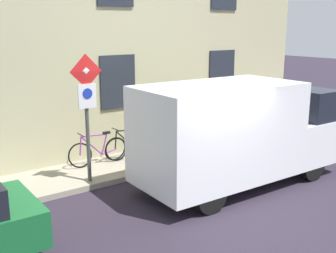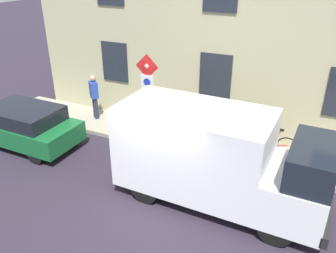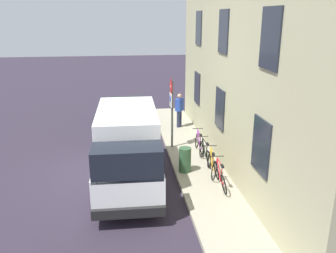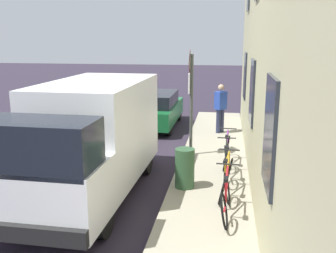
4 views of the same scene
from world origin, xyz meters
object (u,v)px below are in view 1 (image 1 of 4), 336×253
Objects in this scene: sign_post_stacked at (87,101)px; bicycle_purple at (98,151)px; bicycle_red at (188,134)px; litter_bin at (172,145)px; bicycle_black at (131,144)px; bicycle_orange at (161,139)px; delivery_van at (237,131)px.

sign_post_stacked is 1.69× the size of bicycle_purple.
bicycle_red and bicycle_purple have the same top height.
bicycle_red is 3.08m from bicycle_purple.
bicycle_purple is at bearing 62.22° from litter_bin.
sign_post_stacked is 2.06m from bicycle_purple.
bicycle_black is at bearing 2.42° from bicycle_red.
bicycle_purple is at bearing 6.53° from bicycle_orange.
bicycle_red is at bearing -177.44° from bicycle_purple.
sign_post_stacked is 3.22× the size of litter_bin.
bicycle_purple is (1.07, -0.76, -1.58)m from sign_post_stacked.
sign_post_stacked reaches higher than bicycle_red.
sign_post_stacked is 1.69× the size of bicycle_red.
litter_bin is at bearing 154.78° from bicycle_purple.
bicycle_red is 1.00× the size of bicycle_black.
delivery_van reaches higher than bicycle_black.
bicycle_orange and bicycle_black have the same top height.
bicycle_orange is at bearing 2.38° from bicycle_red.
bicycle_purple is at bearing -35.41° from sign_post_stacked.
delivery_van reaches higher than bicycle_purple.
bicycle_purple is 1.90× the size of litter_bin.
bicycle_orange is 0.98m from litter_bin.
bicycle_black is 1.90× the size of litter_bin.
bicycle_red is (2.98, -0.89, -0.82)m from delivery_van.
bicycle_red is at bearing -74.46° from sign_post_stacked.
sign_post_stacked is 2.61m from bicycle_black.
bicycle_orange is 1.91× the size of litter_bin.
delivery_van is 3.30m from bicycle_black.
bicycle_orange is at bearing 178.73° from bicycle_black.
sign_post_stacked is 1.70× the size of bicycle_black.
bicycle_black is (2.98, 1.16, -0.82)m from delivery_van.
bicycle_red is (1.07, -3.84, -1.58)m from sign_post_stacked.
sign_post_stacked is 2.94m from litter_bin.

